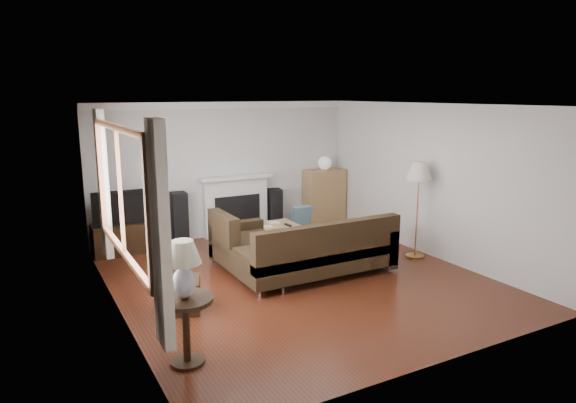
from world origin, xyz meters
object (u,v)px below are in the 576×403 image
coffee_table (264,239)px  side_table (186,331)px  bookshelf (324,197)px  tv_stand (125,238)px  floor_lamp (417,210)px  sectional_sofa (316,249)px

coffee_table → side_table: (-2.27, -2.92, 0.12)m
bookshelf → coffee_table: 2.27m
tv_stand → floor_lamp: 4.89m
side_table → bookshelf: bearing=44.0°
tv_stand → bookshelf: (4.01, 0.04, 0.31)m
side_table → coffee_table: bearing=52.1°
sectional_sofa → floor_lamp: size_ratio=1.61×
sectional_sofa → side_table: bearing=-148.2°
sectional_sofa → tv_stand: bearing=131.9°
coffee_table → floor_lamp: 2.58m
bookshelf → coffee_table: bookshelf is taller
coffee_table → side_table: side_table is taller
sectional_sofa → coffee_table: 1.42m
coffee_table → bookshelf: bearing=30.4°
sectional_sofa → side_table: size_ratio=3.67×
tv_stand → coffee_table: bearing=-28.1°
sectional_sofa → floor_lamp: 1.95m
tv_stand → floor_lamp: bearing=-31.1°
coffee_table → side_table: bearing=-128.1°
floor_lamp → side_table: 4.64m
floor_lamp → side_table: (-4.37, -1.51, -0.45)m
tv_stand → side_table: bearing=-92.8°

